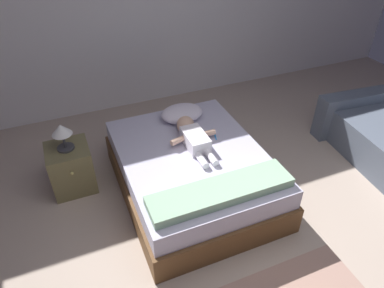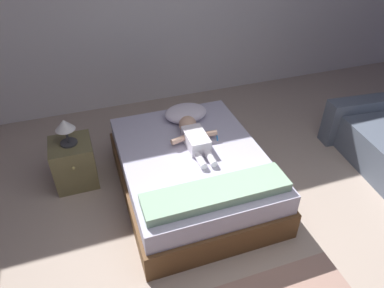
% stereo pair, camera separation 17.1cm
% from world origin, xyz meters
% --- Properties ---
extents(ground_plane, '(8.00, 8.00, 0.00)m').
position_xyz_m(ground_plane, '(0.00, 0.00, 0.00)').
color(ground_plane, '#B09C8C').
extents(wall_behind_bed, '(8.00, 0.12, 2.60)m').
position_xyz_m(wall_behind_bed, '(0.00, 3.00, 1.30)').
color(wall_behind_bed, silver).
rests_on(wall_behind_bed, ground_plane).
extents(bed, '(1.34, 1.73, 0.48)m').
position_xyz_m(bed, '(-0.26, 1.00, 0.23)').
color(bed, brown).
rests_on(bed, ground_plane).
extents(pillow, '(0.45, 0.34, 0.15)m').
position_xyz_m(pillow, '(-0.13, 1.58, 0.55)').
color(pillow, silver).
rests_on(pillow, bed).
extents(baby, '(0.47, 0.69, 0.18)m').
position_xyz_m(baby, '(-0.19, 1.15, 0.55)').
color(baby, white).
rests_on(baby, bed).
extents(toothbrush, '(0.06, 0.16, 0.02)m').
position_xyz_m(toothbrush, '(0.06, 1.18, 0.49)').
color(toothbrush, '#298FEC').
rests_on(toothbrush, bed).
extents(nightstand, '(0.40, 0.43, 0.48)m').
position_xyz_m(nightstand, '(-1.34, 1.52, 0.24)').
color(nightstand, brown).
rests_on(nightstand, ground_plane).
extents(lamp, '(0.19, 0.19, 0.27)m').
position_xyz_m(lamp, '(-1.34, 1.52, 0.67)').
color(lamp, '#333338').
rests_on(lamp, nightstand).
extents(blanket, '(1.21, 0.30, 0.08)m').
position_xyz_m(blanket, '(-0.26, 0.40, 0.52)').
color(blanket, '#91B798').
rests_on(blanket, bed).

